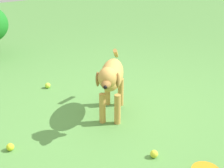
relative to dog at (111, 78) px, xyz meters
name	(u,v)px	position (x,y,z in m)	size (l,w,h in m)	color
ground	(117,123)	(0.03, 0.15, -0.43)	(14.00, 14.00, 0.00)	#548C42
dog	(111,78)	(0.00, 0.00, 0.00)	(0.64, 0.78, 0.64)	#C69347
tennis_ball_0	(10,147)	(1.04, 0.04, -0.39)	(0.07, 0.07, 0.07)	yellow
tennis_ball_1	(48,85)	(0.31, -0.97, -0.39)	(0.07, 0.07, 0.07)	#C0DE3A
tennis_ball_2	(154,154)	(0.06, 0.76, -0.39)	(0.07, 0.07, 0.07)	yellow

